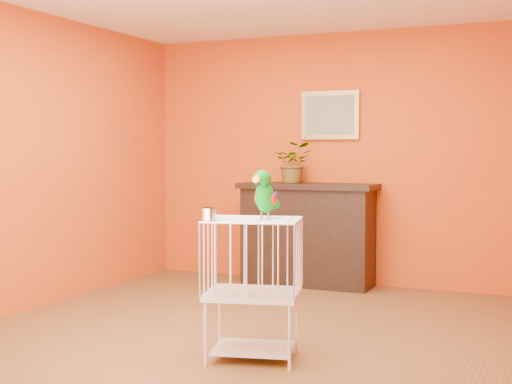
% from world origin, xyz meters
% --- Properties ---
extents(ground, '(4.50, 4.50, 0.00)m').
position_xyz_m(ground, '(0.00, 0.00, 0.00)').
color(ground, brown).
rests_on(ground, ground).
extents(room_shell, '(4.50, 4.50, 4.50)m').
position_xyz_m(room_shell, '(0.00, 0.00, 1.58)').
color(room_shell, '#C64F12').
rests_on(room_shell, ground).
extents(console_cabinet, '(1.41, 0.51, 1.05)m').
position_xyz_m(console_cabinet, '(-0.17, 2.00, 0.53)').
color(console_cabinet, black).
rests_on(console_cabinet, ground).
extents(potted_plant, '(0.49, 0.52, 0.33)m').
position_xyz_m(potted_plant, '(-0.32, 2.05, 1.21)').
color(potted_plant, '#26722D').
rests_on(potted_plant, console_cabinet).
extents(framed_picture, '(0.62, 0.04, 0.50)m').
position_xyz_m(framed_picture, '(0.00, 2.22, 1.75)').
color(framed_picture, gold).
rests_on(framed_picture, room_shell).
extents(birdcage, '(0.70, 0.60, 0.93)m').
position_xyz_m(birdcage, '(0.38, -0.62, 0.48)').
color(birdcage, silver).
rests_on(birdcage, ground).
extents(feed_cup, '(0.11, 0.11, 0.08)m').
position_xyz_m(feed_cup, '(0.16, -0.83, 0.98)').
color(feed_cup, silver).
rests_on(feed_cup, birdcage).
extents(parrot, '(0.16, 0.29, 0.33)m').
position_xyz_m(parrot, '(0.45, -0.57, 1.10)').
color(parrot, '#59544C').
rests_on(parrot, birdcage).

